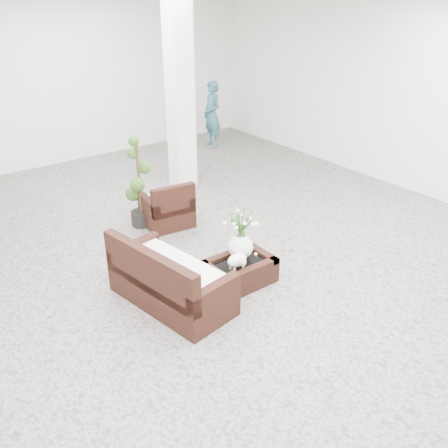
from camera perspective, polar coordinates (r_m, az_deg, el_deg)
ground at (r=7.22m, az=-0.48°, el=-4.13°), size 11.00×11.00×0.00m
column at (r=9.40m, az=-5.06°, el=14.55°), size 0.40×0.40×3.50m
coffee_table at (r=6.63m, az=1.74°, el=-5.58°), size 0.90×0.60×0.31m
sheep_figurine at (r=6.36m, az=1.49°, el=-4.31°), size 0.28×0.23×0.21m
planter_narcissus at (r=6.48m, az=1.94°, el=-0.75°), size 0.44×0.44×0.80m
tealight at (r=6.72m, az=3.65°, el=-3.44°), size 0.04×0.04×0.03m
armchair at (r=8.13m, az=-6.62°, el=2.42°), size 0.81×0.78×0.77m
loveseat at (r=6.15m, az=-6.08°, el=-5.55°), size 1.02×1.71×0.86m
topiary at (r=8.05m, az=-9.69°, el=4.73°), size 0.40×0.40×1.49m
shopper at (r=12.00m, az=-1.38°, el=12.45°), size 0.43×0.60×1.54m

